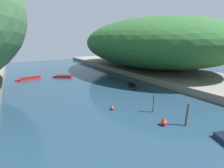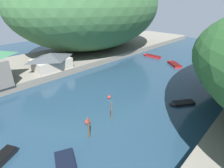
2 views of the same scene
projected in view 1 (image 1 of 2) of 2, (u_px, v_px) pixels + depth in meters
name	position (u px, v px, depth m)	size (l,w,h in m)	color
water_surface	(95.00, 95.00, 30.57)	(130.00, 130.00, 0.00)	#1E384C
right_bank	(176.00, 75.00, 44.48)	(22.00, 120.00, 1.54)	slate
hillside_right	(150.00, 43.00, 52.53)	(40.64, 56.89, 16.52)	#285628
boat_moored_right	(27.00, 79.00, 42.20)	(6.48, 1.24, 0.67)	red
boat_far_right_bank	(62.00, 76.00, 45.12)	(6.08, 5.31, 0.61)	red
boat_red_skiff	(132.00, 86.00, 35.50)	(3.80, 4.67, 0.43)	black
mooring_post_second	(187.00, 114.00, 19.07)	(0.26, 0.26, 3.15)	#4C3D2D
mooring_post_middle	(154.00, 103.00, 22.71)	(0.20, 0.20, 3.06)	brown
channel_buoy_near	(164.00, 122.00, 19.43)	(0.78, 0.78, 1.16)	red
channel_buoy_far	(112.00, 108.00, 23.89)	(0.55, 0.55, 0.83)	red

